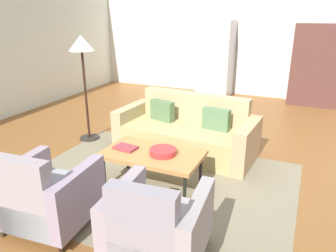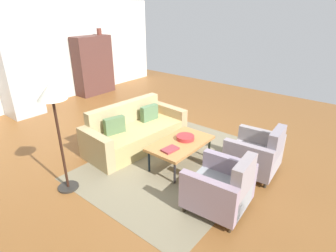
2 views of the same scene
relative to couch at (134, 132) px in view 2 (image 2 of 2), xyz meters
name	(u,v)px [view 2 (image 2 of 2)]	position (x,y,z in m)	size (l,w,h in m)	color
ground_plane	(157,145)	(0.27, -0.37, -0.29)	(10.37, 10.37, 0.00)	brown
wall_back	(39,54)	(0.27, 3.95, 1.11)	(8.51, 0.12, 2.80)	silver
area_rug	(178,163)	(-0.01, -1.14, -0.28)	(3.40, 2.60, 0.01)	#7C735A
couch	(134,132)	(0.00, 0.00, 0.00)	(2.16, 1.05, 0.86)	tan
coffee_table	(181,144)	(-0.01, -1.19, 0.13)	(1.20, 0.70, 0.45)	black
armchair_left	(223,189)	(-0.60, -2.35, 0.06)	(0.86, 0.86, 0.88)	#30291E
armchair_right	(257,155)	(0.60, -2.35, 0.06)	(0.86, 0.86, 0.88)	black
fruit_bowl	(185,138)	(0.13, -1.19, 0.20)	(0.32, 0.32, 0.07)	#B82F31
book_stack	(170,149)	(-0.36, -1.23, 0.18)	(0.30, 0.21, 0.03)	#94353C
cabinet	(93,66)	(1.78, 3.60, 0.61)	(1.20, 0.51, 1.80)	brown
vase_tall	(99,32)	(2.13, 3.60, 1.61)	(0.15, 0.15, 0.20)	brown
refrigerator	(19,80)	(-0.58, 3.50, 0.64)	(0.80, 0.73, 1.85)	#B7BABF
floor_lamp	(53,102)	(-1.70, -0.23, 1.16)	(0.40, 0.40, 1.72)	#292622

